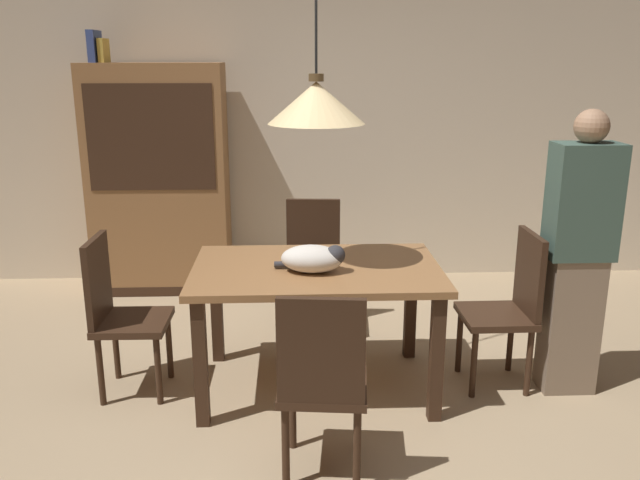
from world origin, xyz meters
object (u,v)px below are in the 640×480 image
at_px(book_blue_wide, 95,46).
at_px(person_standing, 577,255).
at_px(hutch_bookcase, 159,184).
at_px(chair_far_back, 313,260).
at_px(pendant_lamp, 316,102).
at_px(chair_left_side, 118,309).
at_px(chair_near_front, 322,378).
at_px(cat_sleeping, 314,258).
at_px(book_yellow_short, 104,50).
at_px(dining_table, 316,283).
at_px(chair_right_side, 510,303).

bearing_deg(book_blue_wide, person_standing, -31.15).
distance_m(hutch_bookcase, person_standing, 3.27).
bearing_deg(chair_far_back, hutch_bookcase, 143.10).
bearing_deg(hutch_bookcase, pendant_lamp, -55.93).
relative_size(chair_left_side, chair_near_front, 1.00).
bearing_deg(hutch_bookcase, cat_sleeping, -57.61).
bearing_deg(chair_left_side, chair_near_front, -38.12).
xyz_separation_m(book_yellow_short, person_standing, (3.03, -1.87, -1.12)).
height_order(pendant_lamp, book_blue_wide, pendant_lamp).
distance_m(cat_sleeping, book_blue_wide, 2.73).
bearing_deg(person_standing, chair_far_back, 146.75).
distance_m(chair_far_back, chair_near_front, 1.76).
relative_size(dining_table, chair_near_front, 1.51).
bearing_deg(chair_right_side, pendant_lamp, -179.97).
relative_size(cat_sleeping, person_standing, 0.24).
xyz_separation_m(chair_far_back, pendant_lamp, (-0.01, -0.88, 1.15)).
bearing_deg(person_standing, chair_right_side, 166.97).
distance_m(pendant_lamp, hutch_bookcase, 2.30).
bearing_deg(dining_table, hutch_bookcase, 124.07).
xyz_separation_m(chair_far_back, hutch_bookcase, (-1.22, 0.92, 0.38)).
relative_size(chair_near_front, pendant_lamp, 0.72).
relative_size(chair_far_back, hutch_bookcase, 0.50).
bearing_deg(person_standing, chair_near_front, -151.43).
distance_m(dining_table, chair_far_back, 0.89).
bearing_deg(chair_right_side, book_blue_wide, 147.00).
height_order(dining_table, chair_near_front, chair_near_front).
bearing_deg(cat_sleeping, chair_left_side, 175.30).
bearing_deg(book_yellow_short, pendant_lamp, -48.83).
xyz_separation_m(dining_table, person_standing, (1.46, -0.08, 0.17)).
xyz_separation_m(chair_far_back, person_standing, (1.46, -0.95, 0.31)).
bearing_deg(chair_right_side, chair_near_front, -142.29).
distance_m(chair_left_side, person_standing, 2.61).
relative_size(chair_near_front, person_standing, 0.57).
relative_size(chair_right_side, book_blue_wide, 3.88).
bearing_deg(pendant_lamp, chair_right_side, 0.03).
distance_m(chair_left_side, book_blue_wide, 2.37).
height_order(dining_table, person_standing, person_standing).
xyz_separation_m(dining_table, cat_sleeping, (-0.02, -0.09, 0.18)).
distance_m(cat_sleeping, pendant_lamp, 0.84).
bearing_deg(chair_right_side, chair_left_side, 179.99).
bearing_deg(book_blue_wide, chair_right_side, -33.00).
relative_size(cat_sleeping, book_yellow_short, 1.96).
bearing_deg(chair_left_side, person_standing, -1.72).
bearing_deg(hutch_bookcase, person_standing, -34.96).
bearing_deg(chair_left_side, cat_sleeping, -4.70).
bearing_deg(chair_near_front, chair_far_back, 89.53).
xyz_separation_m(pendant_lamp, hutch_bookcase, (-1.21, 1.79, -0.77)).
relative_size(chair_left_side, book_yellow_short, 4.65).
height_order(hutch_bookcase, book_blue_wide, book_blue_wide).
bearing_deg(chair_left_side, hutch_bookcase, 92.71).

